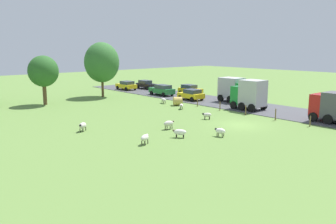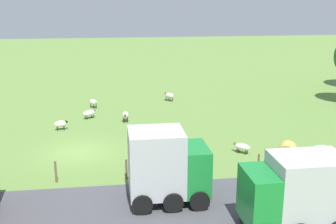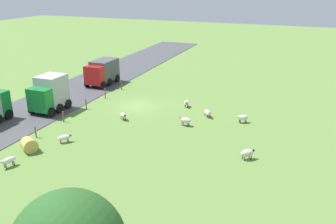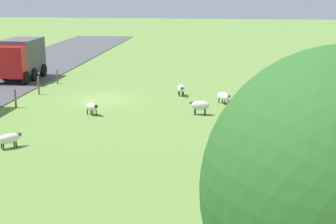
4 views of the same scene
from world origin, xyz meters
The scene contains 16 objects.
ground_plane centered at (0.00, 0.00, 0.00)m, with size 160.00×160.00×0.00m, color olive.
sheep_0 centered at (1.67, 10.47, 0.45)m, with size 1.08×1.09×0.67m.
sheep_1 centered at (-13.11, 7.82, 0.54)m, with size 1.16×1.08×0.82m.
sheep_2 centered at (-6.59, 3.29, 0.56)m, with size 1.18×0.60×0.82m.
sheep_3 centered at (-11.44, 0.58, 0.54)m, with size 1.16×0.94×0.79m.
sheep_4 centered at (2.89, 15.37, 0.51)m, with size 0.77×1.24×0.74m.
sheep_5 centered at (-5.02, -1.68, 0.49)m, with size 0.68×1.07×0.74m.
sheep_6 centered at (-7.91, 0.34, 0.48)m, with size 1.06×1.18×0.73m.
sheep_7 centered at (-0.48, 4.12, 0.48)m, with size 0.99×0.92×0.71m.
hay_bale_0 centered at (3.22, 12.85, 0.57)m, with size 1.14×1.14×1.10m, color tan.
fence_post_1 centered at (4.59, -0.95, 0.62)m, with size 0.12×0.12×1.24m, color brown.
fence_post_2 centered at (4.59, 2.88, 0.57)m, with size 0.12×0.12×1.13m, color brown.
fence_post_3 centered at (4.59, 6.71, 0.54)m, with size 0.12×0.12×1.08m, color brown.
fence_post_4 centered at (4.59, 10.55, 0.52)m, with size 0.12×0.12×1.04m, color brown.
truck_1 centered at (7.66, 4.71, 1.93)m, with size 2.67×3.83×3.65m.
truck_2 centered at (11.08, 9.80, 1.83)m, with size 2.60×4.30×3.35m.
Camera 2 is at (26.63, 2.16, 9.85)m, focal length 45.35 mm.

